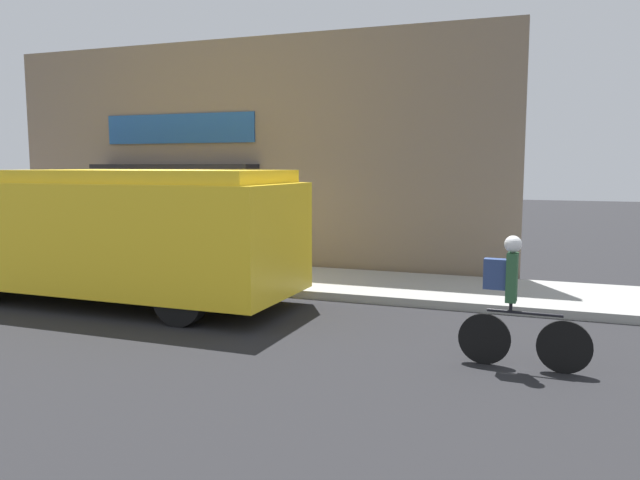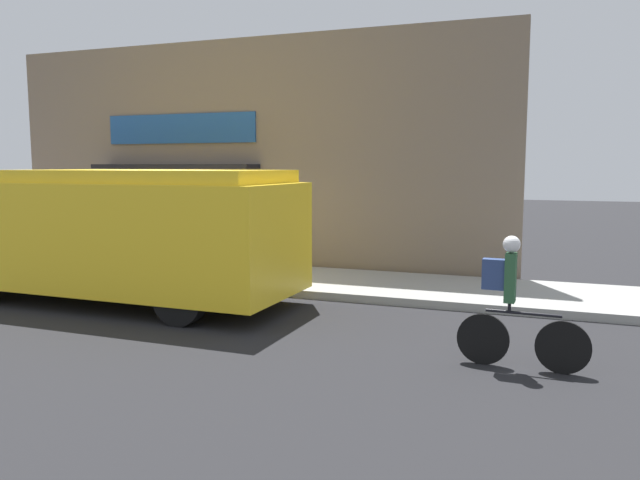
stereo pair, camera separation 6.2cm
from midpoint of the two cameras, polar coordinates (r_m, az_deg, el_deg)
ground_plane at (r=12.41m, az=-13.01°, el=-4.37°), size 70.00×70.00×0.00m
sidewalk at (r=13.46m, az=-10.05°, el=-3.11°), size 28.00×2.54×0.15m
storefront at (r=14.57m, az=-7.51°, el=7.71°), size 12.38×0.87×5.22m
school_bus at (r=11.19m, az=-17.38°, el=0.47°), size 6.68×2.81×2.30m
cyclist at (r=7.67m, az=17.11°, el=-5.56°), size 1.51×0.20×1.57m
trash_bin at (r=13.58m, az=-5.58°, el=-0.63°), size 0.46×0.46×0.94m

